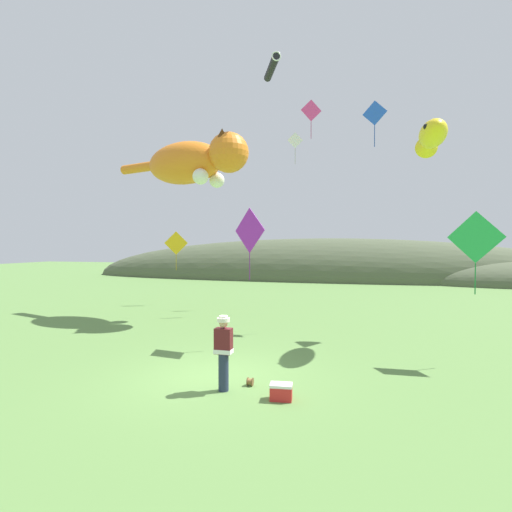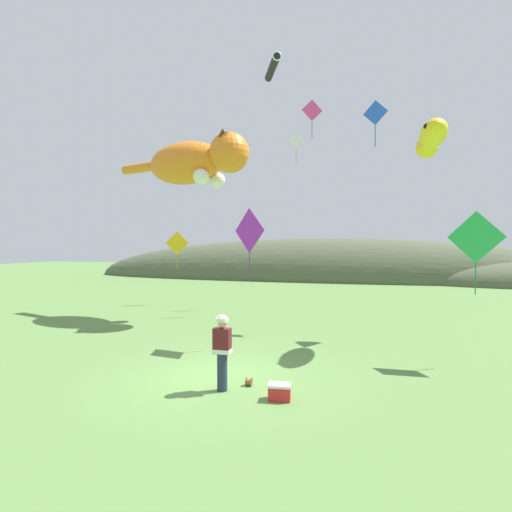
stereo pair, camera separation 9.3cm
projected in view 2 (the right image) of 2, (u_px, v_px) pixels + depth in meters
The scene contains 14 objects.
ground_plane at pixel (216, 377), 10.36m from camera, with size 120.00×120.00×0.00m, color #5B8442.
distant_hill_ridge at pixel (350, 279), 39.82m from camera, with size 55.31×11.79×8.25m.
festival_attendant at pixel (222, 350), 9.37m from camera, with size 0.42×0.30×1.77m.
kite_spool at pixel (249, 382), 9.71m from camera, with size 0.14×0.20×0.20m.
picnic_cooler at pixel (280, 392), 8.82m from camera, with size 0.52×0.38×0.36m.
kite_giant_cat at pixel (194, 162), 18.85m from camera, with size 7.56×3.31×2.36m.
kite_fish_windsock at pixel (432, 136), 13.82m from camera, with size 0.97×3.12×0.95m.
kite_tube_streamer at pixel (272, 67), 18.86m from camera, with size 1.30×2.37×0.44m.
kite_diamond_pink at pixel (312, 111), 20.64m from camera, with size 1.02×0.50×2.02m.
kite_diamond_gold at pixel (177, 243), 23.14m from camera, with size 1.29×0.44×2.26m.
kite_diamond_blue at pixel (375, 113), 16.71m from camera, with size 1.01×0.30×1.94m.
kite_diamond_white at pixel (296, 141), 22.38m from camera, with size 0.85×0.30×1.79m.
kite_diamond_violet at pixel (249, 231), 13.26m from camera, with size 1.26×0.86×2.41m.
kite_diamond_green at pixel (476, 238), 11.38m from camera, with size 1.43×0.48×2.40m.
Camera 2 is at (3.71, -9.63, 3.43)m, focal length 28.00 mm.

